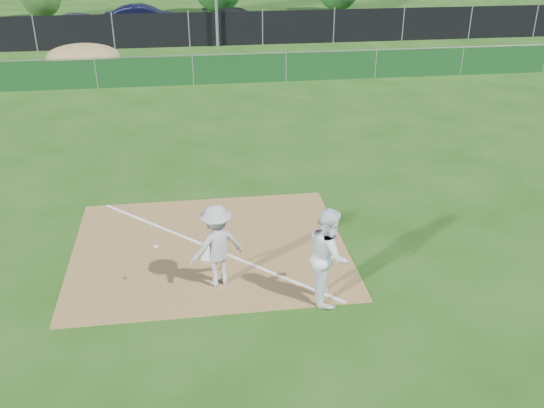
{
  "coord_description": "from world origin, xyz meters",
  "views": [
    {
      "loc": [
        -0.27,
        -10.73,
        6.8
      ],
      "look_at": [
        1.4,
        1.0,
        1.0
      ],
      "focal_mm": 40.0,
      "sensor_mm": 36.0,
      "label": 1
    }
  ],
  "objects_px": {
    "play_at_first": "(217,246)",
    "car_mid": "(145,19)",
    "runner": "(329,255)",
    "car_right": "(239,18)",
    "first_base": "(212,255)",
    "car_left": "(82,25)"
  },
  "relations": [
    {
      "from": "runner",
      "to": "car_right",
      "type": "xyz_separation_m",
      "value": [
        0.98,
        29.13,
        -0.3
      ]
    },
    {
      "from": "runner",
      "to": "first_base",
      "type": "bearing_deg",
      "value": 54.32
    },
    {
      "from": "first_base",
      "to": "runner",
      "type": "distance_m",
      "value": 2.92
    },
    {
      "from": "car_mid",
      "to": "runner",
      "type": "bearing_deg",
      "value": -172.15
    },
    {
      "from": "runner",
      "to": "car_right",
      "type": "bearing_deg",
      "value": 2.64
    },
    {
      "from": "play_at_first",
      "to": "first_base",
      "type": "bearing_deg",
      "value": 93.93
    },
    {
      "from": "play_at_first",
      "to": "car_mid",
      "type": "height_order",
      "value": "play_at_first"
    },
    {
      "from": "play_at_first",
      "to": "car_right",
      "type": "distance_m",
      "value": 28.51
    },
    {
      "from": "first_base",
      "to": "car_right",
      "type": "relative_size",
      "value": 0.08
    },
    {
      "from": "runner",
      "to": "car_right",
      "type": "distance_m",
      "value": 29.15
    },
    {
      "from": "car_left",
      "to": "car_mid",
      "type": "bearing_deg",
      "value": -54.93
    },
    {
      "from": "play_at_first",
      "to": "car_left",
      "type": "distance_m",
      "value": 27.64
    },
    {
      "from": "play_at_first",
      "to": "car_left",
      "type": "height_order",
      "value": "play_at_first"
    },
    {
      "from": "car_right",
      "to": "runner",
      "type": "bearing_deg",
      "value": 174.57
    },
    {
      "from": "play_at_first",
      "to": "car_mid",
      "type": "bearing_deg",
      "value": 95.4
    },
    {
      "from": "car_left",
      "to": "car_mid",
      "type": "relative_size",
      "value": 0.85
    },
    {
      "from": "car_left",
      "to": "car_right",
      "type": "distance_m",
      "value": 9.35
    },
    {
      "from": "runner",
      "to": "car_mid",
      "type": "relative_size",
      "value": 0.39
    },
    {
      "from": "car_mid",
      "to": "car_right",
      "type": "bearing_deg",
      "value": -85.73
    },
    {
      "from": "first_base",
      "to": "car_left",
      "type": "xyz_separation_m",
      "value": [
        -6.14,
        25.92,
        0.66
      ]
    },
    {
      "from": "play_at_first",
      "to": "car_right",
      "type": "relative_size",
      "value": 0.41
    },
    {
      "from": "first_base",
      "to": "car_right",
      "type": "xyz_separation_m",
      "value": [
        3.11,
        27.33,
        0.59
      ]
    }
  ]
}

